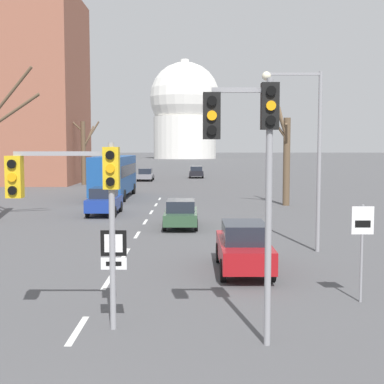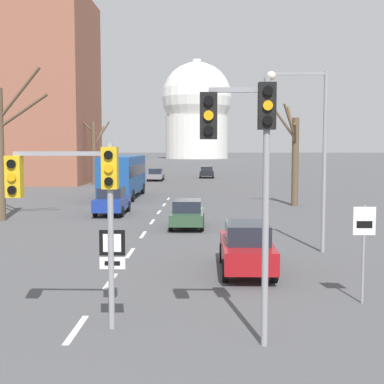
{
  "view_description": "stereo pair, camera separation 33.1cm",
  "coord_description": "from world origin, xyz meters",
  "px_view_note": "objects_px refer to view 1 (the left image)",
  "views": [
    {
      "loc": [
        2.65,
        -5.44,
        4.24
      ],
      "look_at": [
        2.68,
        7.21,
        3.17
      ],
      "focal_mm": 50.0,
      "sensor_mm": 36.0,
      "label": 1
    },
    {
      "loc": [
        2.98,
        -5.44,
        4.24
      ],
      "look_at": [
        2.68,
        7.21,
        3.17
      ],
      "focal_mm": 50.0,
      "sensor_mm": 36.0,
      "label": 2
    }
  ],
  "objects_px": {
    "speed_limit_sign": "(361,236)",
    "street_lamp_right": "(306,139)",
    "sedan_near_right": "(144,175)",
    "sedan_far_left": "(242,246)",
    "sedan_far_right": "(195,172)",
    "route_sign_post": "(113,261)",
    "traffic_signal_centre_tall": "(75,189)",
    "city_bus": "(113,173)",
    "traffic_signal_near_right": "(249,145)",
    "sedan_near_left": "(180,213)",
    "sedan_mid_centre": "(103,201)"
  },
  "relations": [
    {
      "from": "street_lamp_right",
      "to": "sedan_mid_centre",
      "type": "distance_m",
      "value": 16.0
    },
    {
      "from": "sedan_near_right",
      "to": "sedan_far_left",
      "type": "bearing_deg",
      "value": -81.22
    },
    {
      "from": "traffic_signal_near_right",
      "to": "sedan_far_left",
      "type": "distance_m",
      "value": 7.6
    },
    {
      "from": "sedan_near_right",
      "to": "city_bus",
      "type": "xyz_separation_m",
      "value": [
        -0.63,
        -22.77,
        1.26
      ]
    },
    {
      "from": "street_lamp_right",
      "to": "sedan_near_left",
      "type": "distance_m",
      "value": 9.17
    },
    {
      "from": "speed_limit_sign",
      "to": "city_bus",
      "type": "xyz_separation_m",
      "value": [
        -11.09,
        29.99,
        0.23
      ]
    },
    {
      "from": "route_sign_post",
      "to": "sedan_near_left",
      "type": "relative_size",
      "value": 0.56
    },
    {
      "from": "route_sign_post",
      "to": "city_bus",
      "type": "relative_size",
      "value": 0.22
    },
    {
      "from": "route_sign_post",
      "to": "speed_limit_sign",
      "type": "xyz_separation_m",
      "value": [
        6.43,
        2.1,
        0.21
      ]
    },
    {
      "from": "speed_limit_sign",
      "to": "street_lamp_right",
      "type": "distance_m",
      "value": 7.61
    },
    {
      "from": "speed_limit_sign",
      "to": "sedan_near_right",
      "type": "relative_size",
      "value": 0.61
    },
    {
      "from": "route_sign_post",
      "to": "city_bus",
      "type": "distance_m",
      "value": 32.43
    },
    {
      "from": "street_lamp_right",
      "to": "city_bus",
      "type": "height_order",
      "value": "street_lamp_right"
    },
    {
      "from": "traffic_signal_near_right",
      "to": "street_lamp_right",
      "type": "xyz_separation_m",
      "value": [
        3.4,
        10.28,
        0.27
      ]
    },
    {
      "from": "traffic_signal_centre_tall",
      "to": "street_lamp_right",
      "type": "height_order",
      "value": "street_lamp_right"
    },
    {
      "from": "sedan_far_right",
      "to": "sedan_near_right",
      "type": "bearing_deg",
      "value": -135.56
    },
    {
      "from": "speed_limit_sign",
      "to": "route_sign_post",
      "type": "bearing_deg",
      "value": -161.89
    },
    {
      "from": "traffic_signal_centre_tall",
      "to": "speed_limit_sign",
      "type": "distance_m",
      "value": 7.72
    },
    {
      "from": "street_lamp_right",
      "to": "sedan_far_left",
      "type": "relative_size",
      "value": 1.6
    },
    {
      "from": "sedan_mid_centre",
      "to": "sedan_far_right",
      "type": "height_order",
      "value": "sedan_mid_centre"
    },
    {
      "from": "speed_limit_sign",
      "to": "sedan_far_right",
      "type": "distance_m",
      "value": 59.21
    },
    {
      "from": "traffic_signal_near_right",
      "to": "speed_limit_sign",
      "type": "height_order",
      "value": "traffic_signal_near_right"
    },
    {
      "from": "sedan_far_right",
      "to": "city_bus",
      "type": "xyz_separation_m",
      "value": [
        -7.07,
        -29.08,
        1.24
      ]
    },
    {
      "from": "sedan_near_left",
      "to": "sedan_near_right",
      "type": "xyz_separation_m",
      "value": [
        -5.25,
        39.12,
        0.04
      ]
    },
    {
      "from": "route_sign_post",
      "to": "sedan_near_right",
      "type": "relative_size",
      "value": 0.54
    },
    {
      "from": "street_lamp_right",
      "to": "sedan_near_right",
      "type": "distance_m",
      "value": 46.98
    },
    {
      "from": "sedan_near_left",
      "to": "sedan_far_right",
      "type": "relative_size",
      "value": 1.08
    },
    {
      "from": "sedan_mid_centre",
      "to": "sedan_far_right",
      "type": "relative_size",
      "value": 1.16
    },
    {
      "from": "sedan_far_left",
      "to": "city_bus",
      "type": "height_order",
      "value": "city_bus"
    },
    {
      "from": "traffic_signal_centre_tall",
      "to": "route_sign_post",
      "type": "relative_size",
      "value": 1.83
    },
    {
      "from": "street_lamp_right",
      "to": "sedan_far_left",
      "type": "distance_m",
      "value": 5.83
    },
    {
      "from": "sedan_far_left",
      "to": "sedan_far_right",
      "type": "height_order",
      "value": "sedan_far_left"
    },
    {
      "from": "sedan_near_right",
      "to": "sedan_mid_centre",
      "type": "distance_m",
      "value": 33.8
    },
    {
      "from": "street_lamp_right",
      "to": "sedan_far_left",
      "type": "bearing_deg",
      "value": -129.15
    },
    {
      "from": "traffic_signal_centre_tall",
      "to": "sedan_mid_centre",
      "type": "xyz_separation_m",
      "value": [
        -2.84,
        21.13,
        -2.41
      ]
    },
    {
      "from": "street_lamp_right",
      "to": "sedan_mid_centre",
      "type": "height_order",
      "value": "street_lamp_right"
    },
    {
      "from": "city_bus",
      "to": "sedan_mid_centre",
      "type": "bearing_deg",
      "value": -84.89
    },
    {
      "from": "route_sign_post",
      "to": "sedan_near_left",
      "type": "distance_m",
      "value": 15.81
    },
    {
      "from": "sedan_near_left",
      "to": "sedan_mid_centre",
      "type": "bearing_deg",
      "value": 132.61
    },
    {
      "from": "speed_limit_sign",
      "to": "sedan_far_right",
      "type": "relative_size",
      "value": 0.69
    },
    {
      "from": "route_sign_post",
      "to": "sedan_near_right",
      "type": "xyz_separation_m",
      "value": [
        -4.03,
        54.86,
        -0.82
      ]
    },
    {
      "from": "sedan_near_right",
      "to": "sedan_far_left",
      "type": "xyz_separation_m",
      "value": [
        7.6,
        -49.16,
        0.08
      ]
    },
    {
      "from": "traffic_signal_near_right",
      "to": "city_bus",
      "type": "height_order",
      "value": "traffic_signal_near_right"
    },
    {
      "from": "traffic_signal_near_right",
      "to": "sedan_far_left",
      "type": "height_order",
      "value": "traffic_signal_near_right"
    },
    {
      "from": "route_sign_post",
      "to": "traffic_signal_centre_tall",
      "type": "bearing_deg",
      "value": -175.58
    },
    {
      "from": "sedan_near_left",
      "to": "city_bus",
      "type": "relative_size",
      "value": 0.39
    },
    {
      "from": "sedan_near_right",
      "to": "sedan_mid_centre",
      "type": "height_order",
      "value": "sedan_mid_centre"
    },
    {
      "from": "speed_limit_sign",
      "to": "street_lamp_right",
      "type": "relative_size",
      "value": 0.37
    },
    {
      "from": "traffic_signal_near_right",
      "to": "speed_limit_sign",
      "type": "relative_size",
      "value": 2.1
    },
    {
      "from": "street_lamp_right",
      "to": "sedan_far_right",
      "type": "relative_size",
      "value": 1.85
    }
  ]
}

